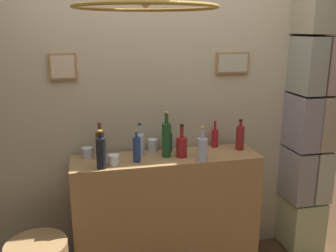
% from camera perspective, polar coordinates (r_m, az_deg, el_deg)
% --- Properties ---
extents(panelled_rear_partition, '(3.24, 0.15, 2.84)m').
position_cam_1_polar(panelled_rear_partition, '(2.90, -1.38, 6.76)').
color(panelled_rear_partition, '#BCAD8E').
rests_on(panelled_rear_partition, ground).
extents(stone_pillar, '(0.35, 0.38, 2.76)m').
position_cam_1_polar(stone_pillar, '(3.25, 21.37, 5.24)').
color(stone_pillar, '#BCCB95').
rests_on(stone_pillar, ground).
extents(bar_shelf_unit, '(1.41, 0.37, 0.97)m').
position_cam_1_polar(bar_shelf_unit, '(2.98, -0.22, -13.59)').
color(bar_shelf_unit, '#9E7547').
rests_on(bar_shelf_unit, ground).
extents(liquor_bottle_mezcal, '(0.07, 0.07, 0.25)m').
position_cam_1_polar(liquor_bottle_mezcal, '(2.96, 11.05, -1.72)').
color(liquor_bottle_mezcal, maroon).
rests_on(liquor_bottle_mezcal, bar_shelf_unit).
extents(liquor_bottle_brandy, '(0.07, 0.07, 0.27)m').
position_cam_1_polar(liquor_bottle_brandy, '(2.56, -10.29, -4.04)').
color(liquor_bottle_brandy, black).
rests_on(liquor_bottle_brandy, bar_shelf_unit).
extents(liquor_bottle_bourbon, '(0.07, 0.07, 0.34)m').
position_cam_1_polar(liquor_bottle_bourbon, '(2.74, -0.16, -2.00)').
color(liquor_bottle_bourbon, '#194A25').
rests_on(liquor_bottle_bourbon, bar_shelf_unit).
extents(liquor_bottle_amaro, '(0.06, 0.06, 0.24)m').
position_cam_1_polar(liquor_bottle_amaro, '(2.87, 0.05, -2.35)').
color(liquor_bottle_amaro, black).
rests_on(liquor_bottle_amaro, bar_shelf_unit).
extents(liquor_bottle_whiskey, '(0.05, 0.05, 0.24)m').
position_cam_1_polar(liquor_bottle_whiskey, '(2.65, -4.86, -3.59)').
color(liquor_bottle_whiskey, navy).
rests_on(liquor_bottle_whiskey, bar_shelf_unit).
extents(liquor_bottle_vodka, '(0.07, 0.07, 0.26)m').
position_cam_1_polar(liquor_bottle_vodka, '(2.67, 5.32, -3.46)').
color(liquor_bottle_vodka, '#AAB4CE').
rests_on(liquor_bottle_vodka, bar_shelf_unit).
extents(liquor_bottle_rye, '(0.08, 0.08, 0.25)m').
position_cam_1_polar(liquor_bottle_rye, '(2.75, 2.13, -3.12)').
color(liquor_bottle_rye, maroon).
rests_on(liquor_bottle_rye, bar_shelf_unit).
extents(liquor_bottle_port, '(0.06, 0.06, 0.21)m').
position_cam_1_polar(liquor_bottle_port, '(3.00, 7.22, -1.78)').
color(liquor_bottle_port, '#A61B26').
rests_on(liquor_bottle_port, bar_shelf_unit).
extents(liquor_bottle_vermouth, '(0.06, 0.06, 0.27)m').
position_cam_1_polar(liquor_bottle_vermouth, '(2.75, -10.41, -2.81)').
color(liquor_bottle_vermouth, '#5C3414').
rests_on(liquor_bottle_vermouth, bar_shelf_unit).
extents(liquor_bottle_rum, '(0.07, 0.07, 0.25)m').
position_cam_1_polar(liquor_bottle_rum, '(2.78, -4.35, -2.83)').
color(liquor_bottle_rum, '#A1B8D6').
rests_on(liquor_bottle_rum, bar_shelf_unit).
extents(glass_tumbler_rocks, '(0.08, 0.08, 0.07)m').
position_cam_1_polar(glass_tumbler_rocks, '(2.63, -8.40, -5.20)').
color(glass_tumbler_rocks, silver).
rests_on(glass_tumbler_rocks, bar_shelf_unit).
extents(glass_tumbler_highball, '(0.08, 0.08, 0.10)m').
position_cam_1_polar(glass_tumbler_highball, '(2.88, -2.38, -2.98)').
color(glass_tumbler_highball, silver).
rests_on(glass_tumbler_highball, bar_shelf_unit).
extents(glass_tumbler_shot, '(0.08, 0.08, 0.07)m').
position_cam_1_polar(glass_tumbler_shot, '(2.81, -12.34, -4.02)').
color(glass_tumbler_shot, silver).
rests_on(glass_tumbler_shot, bar_shelf_unit).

